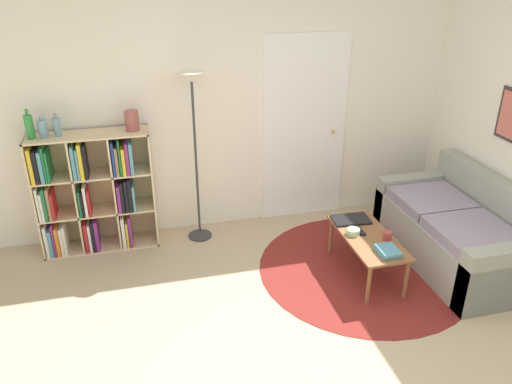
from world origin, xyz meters
TOP-DOWN VIEW (x-y plane):
  - ground_plane at (0.00, 0.00)m, footprint 14.00×14.00m
  - wall_back at (0.03, 2.42)m, footprint 7.42×0.11m
  - rug at (0.88, 1.17)m, footprint 1.97×1.97m
  - bookshelf at (-1.56, 2.21)m, footprint 1.10×0.34m
  - floor_lamp at (-0.53, 2.14)m, footprint 0.26×0.26m
  - couch at (1.82, 1.10)m, footprint 0.86×1.62m
  - coffee_table at (0.85, 1.10)m, footprint 0.43×0.92m
  - laptop at (0.82, 1.40)m, footprint 0.36×0.25m
  - bowl at (0.74, 1.16)m, footprint 0.12×0.12m
  - book_stack_on_table at (0.88, 0.79)m, footprint 0.17×0.22m
  - cup at (0.99, 1.00)m, footprint 0.08×0.08m
  - remote at (0.82, 1.18)m, footprint 0.05×0.16m
  - bottle_left at (-1.98, 2.19)m, footprint 0.08×0.08m
  - bottle_middle at (-1.88, 2.20)m, footprint 0.08×0.08m
  - bottle_right at (-1.76, 2.21)m, footprint 0.07×0.07m
  - vase_on_shelf at (-1.10, 2.21)m, footprint 0.13×0.13m

SIDE VIEW (x-z plane):
  - ground_plane at x=0.00m, z-range 0.00..0.00m
  - rug at x=0.88m, z-range 0.00..0.01m
  - couch at x=1.82m, z-range -0.12..0.70m
  - coffee_table at x=0.85m, z-range 0.15..0.55m
  - laptop at x=0.82m, z-range 0.40..0.42m
  - remote at x=0.82m, z-range 0.40..0.42m
  - book_stack_on_table at x=0.88m, z-range 0.40..0.45m
  - bowl at x=0.74m, z-range 0.40..0.45m
  - cup at x=0.99m, z-range 0.40..0.47m
  - bookshelf at x=-1.56m, z-range -0.01..1.19m
  - bottle_middle at x=-1.88m, z-range 1.18..1.38m
  - bottle_right at x=-1.76m, z-range 1.18..1.39m
  - wall_back at x=0.03m, z-range -0.01..2.59m
  - vase_on_shelf at x=-1.10m, z-range 1.19..1.38m
  - bottle_left at x=-1.98m, z-range 1.17..1.44m
  - floor_lamp at x=-0.53m, z-range 0.55..2.28m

